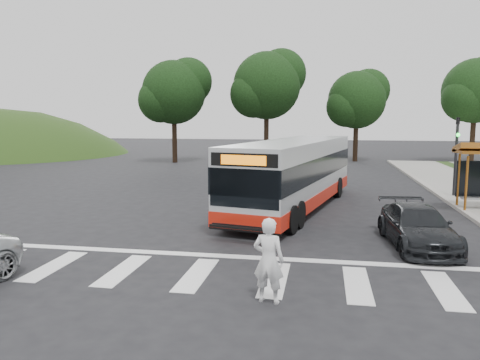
# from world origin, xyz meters

# --- Properties ---
(ground) EXTENTS (140.00, 140.00, 0.00)m
(ground) POSITION_xyz_m (0.00, 0.00, 0.00)
(ground) COLOR black
(ground) RESTS_ON ground
(curb_east) EXTENTS (0.30, 40.00, 0.15)m
(curb_east) POSITION_xyz_m (9.00, 8.00, 0.07)
(curb_east) COLOR #9E9991
(curb_east) RESTS_ON ground
(hillside_nw) EXTENTS (44.00, 44.00, 10.00)m
(hillside_nw) POSITION_xyz_m (-32.00, 30.00, 0.00)
(hillside_nw) COLOR #224014
(hillside_nw) RESTS_ON ground
(crosswalk_ladder) EXTENTS (18.00, 2.60, 0.01)m
(crosswalk_ladder) POSITION_xyz_m (0.00, -5.00, 0.01)
(crosswalk_ladder) COLOR silver
(crosswalk_ladder) RESTS_ON ground
(traffic_signal_ne_short) EXTENTS (0.18, 0.37, 4.00)m
(traffic_signal_ne_short) POSITION_xyz_m (9.60, 8.49, 2.48)
(traffic_signal_ne_short) COLOR black
(traffic_signal_ne_short) RESTS_ON ground
(tree_ne_a) EXTENTS (6.16, 5.74, 9.30)m
(tree_ne_a) POSITION_xyz_m (16.08, 28.06, 6.39)
(tree_ne_a) COLOR black
(tree_ne_a) RESTS_ON parking_lot
(tree_north_a) EXTENTS (6.60, 6.15, 10.17)m
(tree_north_a) POSITION_xyz_m (-1.92, 26.07, 6.92)
(tree_north_a) COLOR black
(tree_north_a) RESTS_ON ground
(tree_north_b) EXTENTS (5.72, 5.33, 8.43)m
(tree_north_b) POSITION_xyz_m (6.07, 28.06, 5.66)
(tree_north_b) COLOR black
(tree_north_b) RESTS_ON ground
(tree_north_c) EXTENTS (6.16, 5.74, 9.30)m
(tree_north_c) POSITION_xyz_m (-9.92, 24.06, 6.29)
(tree_north_c) COLOR black
(tree_north_c) RESTS_ON ground
(transit_bus) EXTENTS (5.03, 11.92, 3.01)m
(transit_bus) POSITION_xyz_m (1.89, 4.25, 1.50)
(transit_bus) COLOR silver
(transit_bus) RESTS_ON ground
(pedestrian) EXTENTS (0.75, 0.57, 1.88)m
(pedestrian) POSITION_xyz_m (2.01, -6.45, 0.94)
(pedestrian) COLOR white
(pedestrian) RESTS_ON ground
(dark_sedan) EXTENTS (2.21, 4.51, 1.26)m
(dark_sedan) POSITION_xyz_m (6.05, -1.20, 0.63)
(dark_sedan) COLOR black
(dark_sedan) RESTS_ON ground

